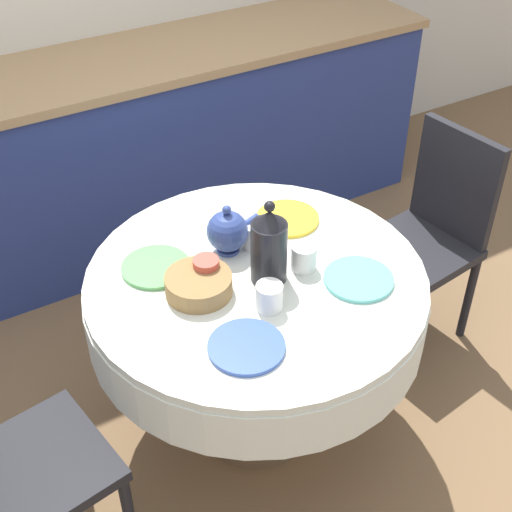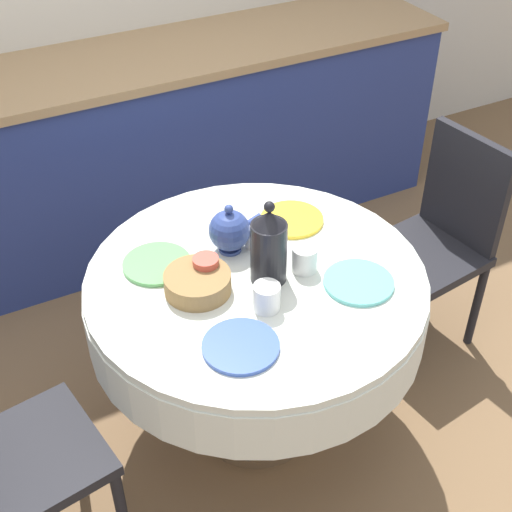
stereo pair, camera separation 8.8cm
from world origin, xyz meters
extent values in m
plane|color=brown|center=(0.00, 0.00, 0.00)|extent=(12.00, 12.00, 0.00)
cube|color=navy|center=(0.00, 1.37, 0.46)|extent=(3.20, 0.60, 0.91)
cube|color=#A37F56|center=(0.00, 1.37, 0.93)|extent=(3.24, 0.64, 0.04)
cylinder|color=brown|center=(0.00, 0.00, 0.02)|extent=(0.44, 0.44, 0.04)
cylinder|color=brown|center=(0.00, 0.00, 0.28)|extent=(0.11, 0.11, 0.49)
cylinder|color=silver|center=(0.00, 0.00, 0.62)|extent=(1.13, 1.13, 0.18)
cylinder|color=silver|center=(0.00, 0.00, 0.72)|extent=(1.12, 1.12, 0.03)
cube|color=black|center=(0.82, 0.11, 0.45)|extent=(0.45, 0.45, 0.04)
cube|color=black|center=(1.00, 0.13, 0.70)|extent=(0.09, 0.38, 0.46)
cylinder|color=black|center=(0.67, -0.09, 0.21)|extent=(0.04, 0.04, 0.43)
cylinder|color=black|center=(0.62, 0.26, 0.21)|extent=(0.04, 0.04, 0.43)
cylinder|color=black|center=(1.02, -0.04, 0.21)|extent=(0.04, 0.04, 0.43)
cylinder|color=black|center=(0.97, 0.31, 0.21)|extent=(0.04, 0.04, 0.43)
cube|color=black|center=(-0.82, -0.13, 0.45)|extent=(0.46, 0.46, 0.04)
cylinder|color=black|center=(-0.67, 0.07, 0.21)|extent=(0.04, 0.04, 0.43)
cylinder|color=#3856AD|center=(-0.19, -0.27, 0.74)|extent=(0.23, 0.23, 0.01)
cylinder|color=white|center=(-0.04, -0.15, 0.78)|extent=(0.08, 0.08, 0.09)
cylinder|color=#60BCB7|center=(0.27, -0.19, 0.74)|extent=(0.23, 0.23, 0.01)
cylinder|color=white|center=(0.15, -0.05, 0.78)|extent=(0.08, 0.08, 0.09)
cylinder|color=#5BA85B|center=(-0.27, 0.20, 0.74)|extent=(0.23, 0.23, 0.01)
cylinder|color=#CC4C3D|center=(-0.15, 0.05, 0.78)|extent=(0.08, 0.08, 0.09)
cylinder|color=yellow|center=(0.25, 0.21, 0.74)|extent=(0.23, 0.23, 0.01)
cylinder|color=white|center=(0.08, 0.14, 0.78)|extent=(0.08, 0.08, 0.09)
cylinder|color=black|center=(0.03, -0.03, 0.84)|extent=(0.12, 0.12, 0.21)
cone|color=black|center=(0.03, -0.03, 0.97)|extent=(0.10, 0.10, 0.05)
sphere|color=black|center=(0.03, -0.03, 1.01)|extent=(0.03, 0.03, 0.03)
cylinder|color=#33478E|center=(-0.02, 0.16, 0.74)|extent=(0.08, 0.08, 0.01)
sphere|color=#33478E|center=(-0.02, 0.16, 0.82)|extent=(0.14, 0.14, 0.14)
cylinder|color=#33478E|center=(0.07, 0.16, 0.83)|extent=(0.08, 0.03, 0.05)
sphere|color=#33478E|center=(-0.02, 0.16, 0.90)|extent=(0.03, 0.03, 0.03)
cylinder|color=olive|center=(-0.20, 0.02, 0.77)|extent=(0.21, 0.21, 0.06)
camera|label=1|loc=(-0.90, -1.53, 2.21)|focal=50.00mm
camera|label=2|loc=(-0.82, -1.57, 2.21)|focal=50.00mm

